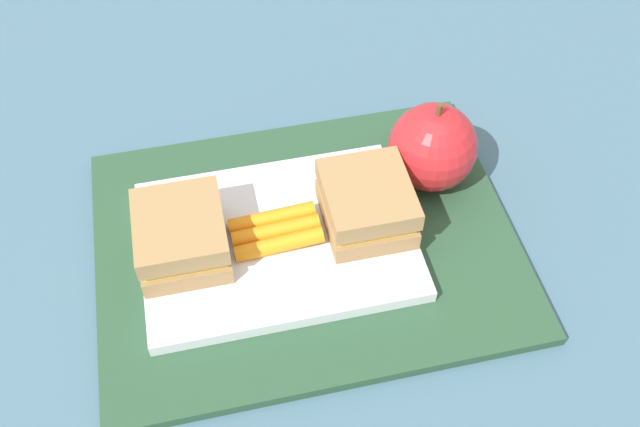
{
  "coord_description": "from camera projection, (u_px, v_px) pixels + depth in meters",
  "views": [
    {
      "loc": [
        -0.07,
        -0.37,
        0.51
      ],
      "look_at": [
        0.01,
        0.0,
        0.04
      ],
      "focal_mm": 40.73,
      "sensor_mm": 36.0,
      "label": 1
    }
  ],
  "objects": [
    {
      "name": "ground_plane",
      "position": [
        306.0,
        246.0,
        0.64
      ],
      "size": [
        2.4,
        2.4,
        0.0
      ],
      "primitive_type": "plane",
      "color": "#42667A"
    },
    {
      "name": "lunchbag_mat",
      "position": [
        306.0,
        242.0,
        0.63
      ],
      "size": [
        0.36,
        0.28,
        0.01
      ],
      "primitive_type": "cube",
      "color": "#284C33",
      "rests_on": "ground_plane"
    },
    {
      "name": "food_tray",
      "position": [
        277.0,
        240.0,
        0.62
      ],
      "size": [
        0.23,
        0.17,
        0.01
      ],
      "primitive_type": "cube",
      "color": "white",
      "rests_on": "lunchbag_mat"
    },
    {
      "name": "sandwich_half_left",
      "position": [
        181.0,
        236.0,
        0.59
      ],
      "size": [
        0.07,
        0.08,
        0.04
      ],
      "color": "#9E7A4C",
      "rests_on": "food_tray"
    },
    {
      "name": "sandwich_half_right",
      "position": [
        367.0,
        204.0,
        0.61
      ],
      "size": [
        0.07,
        0.08,
        0.04
      ],
      "color": "#9E7A4C",
      "rests_on": "food_tray"
    },
    {
      "name": "carrot_sticks_bundle",
      "position": [
        276.0,
        231.0,
        0.61
      ],
      "size": [
        0.08,
        0.04,
        0.02
      ],
      "color": "orange",
      "rests_on": "food_tray"
    },
    {
      "name": "apple",
      "position": [
        433.0,
        147.0,
        0.64
      ],
      "size": [
        0.08,
        0.08,
        0.09
      ],
      "color": "red",
      "rests_on": "lunchbag_mat"
    }
  ]
}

